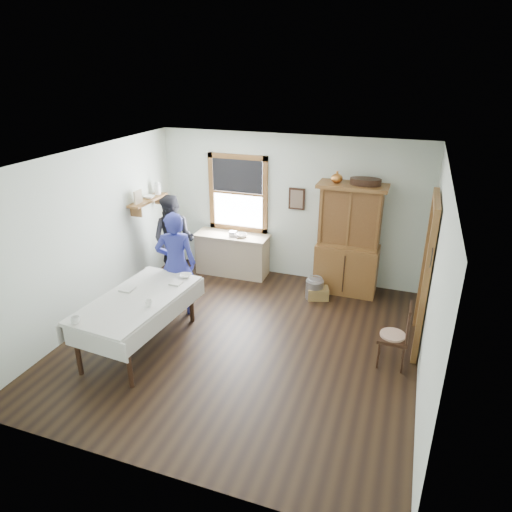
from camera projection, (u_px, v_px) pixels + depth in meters
name	position (u px, v px, depth m)	size (l,w,h in m)	color
room	(240.00, 258.00, 6.28)	(5.01, 5.01, 2.70)	black
window	(238.00, 189.00, 8.62)	(1.18, 0.07, 1.48)	white
doorway	(427.00, 271.00, 6.34)	(0.09, 1.14, 2.22)	#4F4338
wall_shelf	(149.00, 198.00, 8.26)	(0.24, 1.00, 0.44)	olive
framed_picture	(297.00, 199.00, 8.29)	(0.30, 0.04, 0.40)	#301C11
rug_beater	(433.00, 248.00, 5.65)	(0.27, 0.27, 0.01)	black
work_counter	(232.00, 254.00, 8.87)	(1.42, 0.54, 0.81)	tan
china_hutch	(348.00, 240.00, 7.94)	(1.16, 0.55, 1.98)	olive
dining_table	(140.00, 322.00, 6.57)	(1.03, 1.97, 0.79)	silver
spindle_chair	(394.00, 334.00, 6.13)	(0.43, 0.43, 0.94)	#301C11
pail	(315.00, 289.00, 8.01)	(0.31, 0.31, 0.33)	#94969C
wicker_basket	(318.00, 293.00, 8.01)	(0.36, 0.25, 0.21)	olive
woman_blue	(176.00, 268.00, 7.30)	(0.59, 0.39, 1.61)	navy
figure_dark	(174.00, 243.00, 8.40)	(0.75, 0.58, 1.54)	black
table_cup_a	(75.00, 320.00, 5.77)	(0.12, 0.12, 0.09)	white
table_cup_b	(149.00, 303.00, 6.18)	(0.10, 0.10, 0.09)	white
table_bowl	(186.00, 276.00, 7.03)	(0.20, 0.20, 0.05)	white
counter_book	(235.00, 237.00, 8.58)	(0.16, 0.21, 0.02)	#725D4C
counter_bowl	(242.00, 235.00, 8.57)	(0.20, 0.20, 0.06)	white
shelf_bowl	(149.00, 197.00, 8.26)	(0.22, 0.22, 0.05)	white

